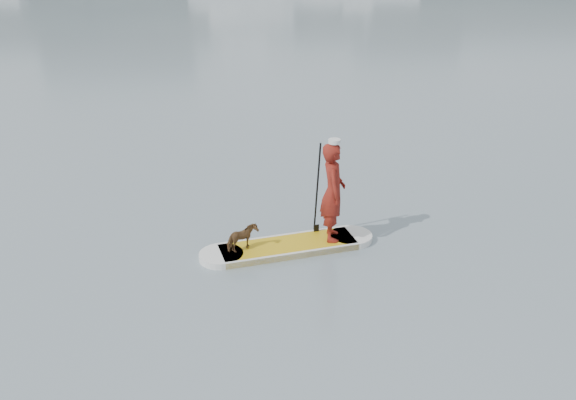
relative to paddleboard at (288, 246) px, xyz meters
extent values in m
plane|color=slate|center=(-0.57, -1.02, -0.06)|extent=(140.00, 140.00, 0.00)
cube|color=gold|center=(0.00, 0.00, 0.00)|extent=(2.61, 1.26, 0.12)
cylinder|color=silver|center=(-1.23, -0.24, 0.00)|extent=(0.80, 0.80, 0.12)
cylinder|color=silver|center=(1.23, 0.24, 0.00)|extent=(0.80, 0.80, 0.12)
cube|color=silver|center=(-0.07, 0.36, 0.00)|extent=(2.47, 0.53, 0.12)
cube|color=silver|center=(0.07, -0.36, 0.00)|extent=(2.47, 0.53, 0.12)
imported|color=maroon|center=(0.84, 0.16, 0.99)|extent=(0.50, 0.71, 1.86)
cylinder|color=silver|center=(0.84, 0.16, 1.96)|extent=(0.22, 0.22, 0.07)
imported|color=#52311C|center=(-0.84, -0.16, 0.30)|extent=(0.63, 0.53, 0.49)
cylinder|color=black|center=(0.59, 0.43, 0.94)|extent=(0.09, 0.30, 1.89)
cube|color=black|center=(0.59, 0.43, 0.04)|extent=(0.10, 0.04, 0.32)
camera|label=1|loc=(-1.09, -10.34, 5.64)|focal=40.00mm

